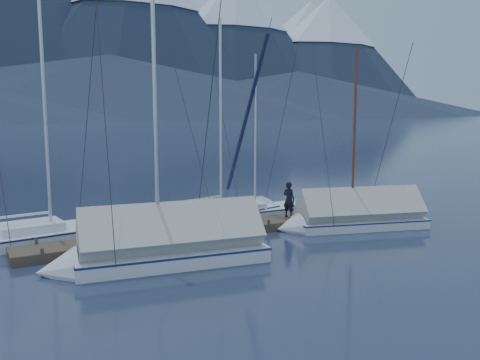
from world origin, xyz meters
name	(u,v)px	position (x,y,z in m)	size (l,w,h in m)	color
ground	(265,242)	(0.00, 0.00, 0.00)	(1000.00, 1000.00, 0.00)	#161E33
dock	(240,229)	(0.00, 2.00, 0.11)	(18.00, 1.50, 0.54)	#382D23
mooring_posts	(230,224)	(-0.50, 2.00, 0.35)	(15.12, 1.52, 0.35)	#382D23
sailboat_open_left	(65,234)	(-6.71, 4.38, 0.18)	(7.80, 3.28, 10.07)	silver
sailboat_open_mid	(230,215)	(0.82, 4.49, 0.18)	(7.89, 3.87, 10.05)	silver
sailboat_open_right	(263,212)	(2.58, 4.34, 0.15)	(6.45, 2.74, 8.44)	silver
sailboat_covered_near	(349,218)	(4.46, 0.25, 0.43)	(6.92, 3.77, 8.61)	silver
sailboat_covered_far	(154,250)	(-4.75, -0.63, 0.51)	(7.73, 3.47, 10.50)	silver
person	(289,199)	(2.52, 2.03, 1.14)	(0.59, 0.38, 1.61)	black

